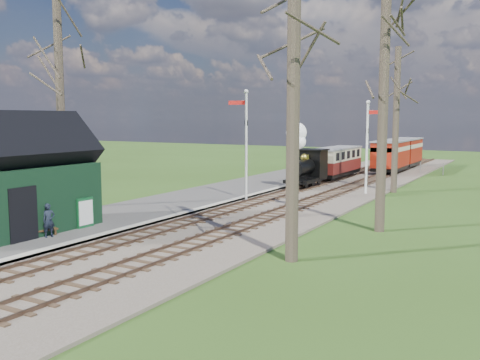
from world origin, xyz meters
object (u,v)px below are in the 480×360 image
object	(u,v)px
station_shed	(18,180)
bench	(37,226)
locomotive	(305,159)
red_carriage_b	(405,152)
red_carriage_a	(391,156)
semaphore_far	(368,140)
coach	(336,161)
semaphore_near	(245,137)
person	(49,220)
sign_board	(85,213)

from	to	relation	value
station_shed	bench	distance (m)	2.10
locomotive	red_carriage_b	bearing A→B (deg)	81.53
red_carriage_a	red_carriage_b	world-z (taller)	same
station_shed	semaphore_far	xyz separation A→B (m)	(8.67, 18.00, 1.08)
coach	red_carriage_b	size ratio (longest dim) A/B	1.27
semaphore_near	semaphore_far	xyz separation A→B (m)	(5.14, 6.00, -0.27)
red_carriage_b	person	bearing A→B (deg)	-98.05
person	red_carriage_b	bearing A→B (deg)	10.48
person	red_carriage_a	bearing A→B (deg)	9.07
semaphore_near	locomotive	xyz separation A→B (m)	(0.76, 6.82, -1.68)
station_shed	red_carriage_a	distance (m)	31.64
semaphore_near	red_carriage_a	distance (m)	19.27
bench	coach	bearing A→B (deg)	83.04
locomotive	semaphore_near	bearing A→B (deg)	-96.33
semaphore_near	person	world-z (taller)	semaphore_near
coach	bench	world-z (taller)	coach
sign_board	red_carriage_a	bearing A→B (deg)	79.61
red_carriage_a	sign_board	xyz separation A→B (m)	(-5.31, -28.93, -0.73)
coach	bench	distance (m)	25.29
semaphore_far	locomotive	world-z (taller)	semaphore_far
station_shed	sign_board	size ratio (longest dim) A/B	5.15
red_carriage_b	semaphore_far	bearing A→B (deg)	-84.48
red_carriage_a	red_carriage_b	distance (m)	5.50
semaphore_far	person	world-z (taller)	semaphore_far
sign_board	bench	bearing A→B (deg)	-99.47
semaphore_far	locomotive	distance (m)	4.68
red_carriage_a	sign_board	world-z (taller)	red_carriage_a
locomotive	person	bearing A→B (deg)	-97.67
coach	red_carriage_b	world-z (taller)	red_carriage_b
bench	locomotive	bearing A→B (deg)	80.89
red_carriage_b	red_carriage_a	bearing A→B (deg)	-90.00
locomotive	red_carriage_a	xyz separation A→B (m)	(2.61, 12.04, -0.40)
coach	bench	xyz separation A→B (m)	(-3.06, -25.09, -0.85)
semaphore_far	red_carriage_b	bearing A→B (deg)	95.52
semaphore_near	bench	xyz separation A→B (m)	(-2.29, -12.21, -3.04)
locomotive	bench	xyz separation A→B (m)	(-3.05, -19.03, -1.36)
semaphore_near	bench	distance (m)	12.79
station_shed	sign_board	distance (m)	2.90
semaphore_near	coach	world-z (taller)	semaphore_near
semaphore_near	bench	bearing A→B (deg)	-100.64
locomotive	person	xyz separation A→B (m)	(-2.54, -18.89, -1.10)
semaphore_near	semaphore_far	world-z (taller)	semaphore_near
locomotive	sign_board	bearing A→B (deg)	-99.06
sign_board	bench	world-z (taller)	sign_board
semaphore_far	sign_board	bearing A→B (deg)	-113.78
semaphore_far	station_shed	bearing A→B (deg)	-115.72
bench	person	xyz separation A→B (m)	(0.51, 0.14, 0.26)
coach	semaphore_far	bearing A→B (deg)	-57.56
locomotive	person	size ratio (longest dim) A/B	3.26
sign_board	semaphore_near	bearing A→B (deg)	79.11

